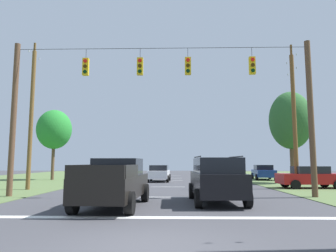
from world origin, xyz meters
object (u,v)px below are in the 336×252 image
overhead_signal_span (161,108)px  distant_car_oncoming (263,172)px  distant_car_crossing_white (159,173)px  tree_roadside_far_right (54,130)px  suv_black (216,179)px  tree_roadside_right (290,121)px  distant_car_far_parked (310,177)px  pickup_truck (115,183)px  utility_pole_mid_right (294,116)px  utility_pole_near_left (31,116)px

overhead_signal_span → distant_car_oncoming: overhead_signal_span is taller
distant_car_crossing_white → tree_roadside_far_right: tree_roadside_far_right is taller
overhead_signal_span → distant_car_oncoming: (9.74, 16.14, -3.86)m
suv_black → tree_roadside_right: (8.24, 13.10, 4.36)m
distant_car_oncoming → tree_roadside_right: (1.06, -5.25, 4.63)m
distant_car_crossing_white → distant_car_far_parked: size_ratio=1.00×
distant_car_oncoming → pickup_truck: bearing=-120.2°
distant_car_oncoming → tree_roadside_right: tree_roadside_right is taller
overhead_signal_span → tree_roadside_right: overhead_signal_span is taller
utility_pole_mid_right → tree_roadside_right: 5.91m
pickup_truck → tree_roadside_far_right: bearing=118.1°
distant_car_far_parked → tree_roadside_far_right: tree_roadside_far_right is taller
distant_car_crossing_white → distant_car_oncoming: same height
utility_pole_mid_right → overhead_signal_span: bearing=-149.6°
overhead_signal_span → distant_car_crossing_white: (-0.83, 13.21, -3.86)m
distant_car_far_parked → tree_roadside_right: bearing=81.5°
utility_pole_mid_right → utility_pole_near_left: size_ratio=1.02×
overhead_signal_span → suv_black: bearing=-40.7°
overhead_signal_span → distant_car_crossing_white: size_ratio=3.70×
pickup_truck → tree_roadside_right: size_ratio=0.69×
distant_car_oncoming → suv_black: bearing=-111.4°
suv_black → utility_pole_mid_right: (6.43, 7.48, 3.93)m
distant_car_far_parked → distant_car_crossing_white: bearing=144.8°
pickup_truck → utility_pole_mid_right: utility_pole_mid_right is taller
distant_car_oncoming → utility_pole_mid_right: bearing=-93.9°
tree_roadside_far_right → utility_pole_near_left: bearing=-75.6°
utility_pole_near_left → tree_roadside_right: 20.87m
suv_black → utility_pole_near_left: bearing=151.7°
suv_black → distant_car_crossing_white: suv_black is taller
overhead_signal_span → distant_car_crossing_white: bearing=93.6°
overhead_signal_span → utility_pole_near_left: (-8.87, 3.95, 0.20)m
utility_pole_mid_right → tree_roadside_far_right: 23.02m
overhead_signal_span → tree_roadside_far_right: overhead_signal_span is taller
pickup_truck → distant_car_oncoming: pickup_truck is taller
pickup_truck → suv_black: (4.30, 1.33, 0.09)m
distant_car_far_parked → suv_black: bearing=-133.7°
distant_car_far_parked → utility_pole_near_left: utility_pole_near_left is taller
tree_roadside_right → utility_pole_near_left: bearing=-160.6°
pickup_truck → distant_car_far_parked: pickup_truck is taller
distant_car_far_parked → tree_roadside_right: 7.10m
overhead_signal_span → tree_roadside_right: (10.80, 10.89, 0.77)m
overhead_signal_span → utility_pole_mid_right: bearing=30.4°
distant_car_crossing_white → utility_pole_mid_right: size_ratio=0.43×
tree_roadside_far_right → tree_roadside_right: bearing=-10.9°
suv_black → tree_roadside_right: size_ratio=0.61×
utility_pole_mid_right → utility_pole_near_left: (-17.87, -1.33, -0.15)m
distant_car_far_parked → utility_pole_mid_right: bearing=-163.9°
utility_pole_near_left → suv_black: bearing=-28.3°
utility_pole_mid_right → distant_car_crossing_white: bearing=141.1°
overhead_signal_span → tree_roadside_right: 15.36m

